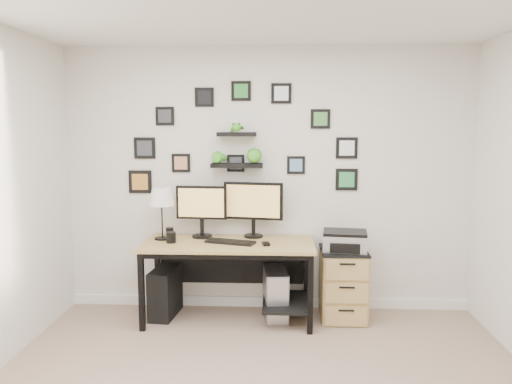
# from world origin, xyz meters

# --- Properties ---
(room) EXTENTS (4.00, 4.00, 4.00)m
(room) POSITION_xyz_m (0.00, 1.98, 0.05)
(room) COLOR tan
(room) RESTS_ON ground
(desk) EXTENTS (1.60, 0.70, 0.75)m
(desk) POSITION_xyz_m (-0.32, 1.67, 0.63)
(desk) COLOR tan
(desk) RESTS_ON ground
(monitor_left) EXTENTS (0.50, 0.21, 0.51)m
(monitor_left) POSITION_xyz_m (-0.64, 1.83, 1.05)
(monitor_left) COLOR black
(monitor_left) RESTS_ON desk
(monitor_right) EXTENTS (0.58, 0.21, 0.54)m
(monitor_right) POSITION_xyz_m (-0.14, 1.86, 1.07)
(monitor_right) COLOR black
(monitor_right) RESTS_ON desk
(keyboard) EXTENTS (0.48, 0.27, 0.02)m
(keyboard) POSITION_xyz_m (-0.34, 1.60, 0.76)
(keyboard) COLOR black
(keyboard) RESTS_ON desk
(mouse) EXTENTS (0.08, 0.10, 0.03)m
(mouse) POSITION_xyz_m (-0.01, 1.53, 0.76)
(mouse) COLOR black
(mouse) RESTS_ON desk
(table_lamp) EXTENTS (0.24, 0.24, 0.50)m
(table_lamp) POSITION_xyz_m (-1.01, 1.74, 1.15)
(table_lamp) COLOR black
(table_lamp) RESTS_ON desk
(mug) EXTENTS (0.09, 0.09, 0.10)m
(mug) POSITION_xyz_m (-0.89, 1.59, 0.80)
(mug) COLOR black
(mug) RESTS_ON desk
(pen_cup) EXTENTS (0.08, 0.08, 0.10)m
(pen_cup) POSITION_xyz_m (-0.95, 1.81, 0.80)
(pen_cup) COLOR black
(pen_cup) RESTS_ON desk
(pc_tower_black) EXTENTS (0.26, 0.49, 0.47)m
(pc_tower_black) POSITION_xyz_m (-0.99, 1.71, 0.23)
(pc_tower_black) COLOR black
(pc_tower_black) RESTS_ON ground
(pc_tower_grey) EXTENTS (0.26, 0.49, 0.47)m
(pc_tower_grey) POSITION_xyz_m (0.08, 1.71, 0.23)
(pc_tower_grey) COLOR gray
(pc_tower_grey) RESTS_ON ground
(file_cabinet) EXTENTS (0.43, 0.53, 0.67)m
(file_cabinet) POSITION_xyz_m (0.73, 1.72, 0.34)
(file_cabinet) COLOR tan
(file_cabinet) RESTS_ON ground
(printer) EXTENTS (0.43, 0.36, 0.18)m
(printer) POSITION_xyz_m (0.73, 1.69, 0.76)
(printer) COLOR silver
(printer) RESTS_ON file_cabinet
(wall_decor) EXTENTS (2.27, 0.18, 1.10)m
(wall_decor) POSITION_xyz_m (-0.28, 1.93, 1.65)
(wall_decor) COLOR black
(wall_decor) RESTS_ON ground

